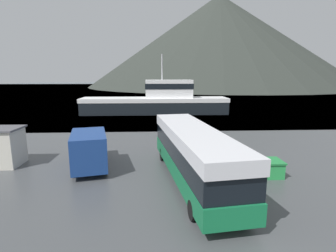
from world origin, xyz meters
The scene contains 7 objects.
water_surface centered at (0.00, 143.29, 0.00)m, with size 240.00×240.00×0.00m, color slate.
hill_backdrop centered at (32.41, 149.93, 25.43)m, with size 146.80×146.80×50.87m, color #2D332D.
tour_bus centered at (-2.31, 9.19, 1.80)m, with size 4.07×12.13×3.18m.
delivery_van centered at (-8.96, 11.86, 1.33)m, with size 3.39×6.08×2.53m.
fishing_boat centered at (-3.98, 37.95, 2.06)m, with size 23.97×4.98×9.59m.
storage_bin centered at (2.78, 9.69, 0.53)m, with size 1.15×1.47×1.04m.
dock_kiosk centered at (-15.22, 12.61, 1.35)m, with size 2.84×2.36×2.68m.
Camera 1 is at (-4.52, -5.49, 6.19)m, focal length 28.00 mm.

